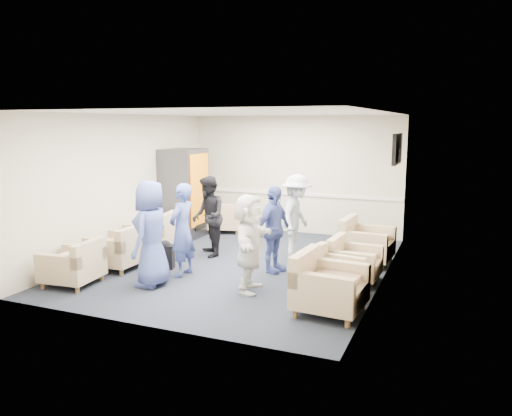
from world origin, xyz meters
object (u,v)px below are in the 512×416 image
at_px(armchair_right_midfar, 352,263).
at_px(person_mid_right, 273,229).
at_px(armchair_corner, 225,219).
at_px(armchair_right_near, 326,288).
at_px(armchair_right_far, 364,244).
at_px(person_front_right, 249,243).
at_px(person_mid_left, 182,230).
at_px(person_front_left, 151,234).
at_px(vending_machine, 184,193).
at_px(armchair_left_far, 154,235).
at_px(person_back_left, 208,216).
at_px(armchair_right_midnear, 330,276).
at_px(person_back_right, 296,216).
at_px(armchair_left_mid, 120,250).
at_px(armchair_left_near, 75,266).

distance_m(armchair_right_midfar, person_mid_right, 1.42).
bearing_deg(armchair_corner, armchair_right_midfar, 126.44).
xyz_separation_m(armchair_right_near, armchair_right_midfar, (0.04, 1.51, -0.05)).
xyz_separation_m(armchair_right_far, person_front_right, (-1.32, -2.24, 0.40)).
bearing_deg(armchair_right_near, person_mid_left, 78.97).
bearing_deg(person_front_left, armchair_right_near, 82.07).
relative_size(armchair_right_near, vending_machine, 0.48).
xyz_separation_m(armchair_left_far, person_mid_right, (2.67, -0.38, 0.41)).
bearing_deg(person_back_left, armchair_right_midfar, 44.42).
relative_size(armchair_right_midnear, armchair_right_far, 0.93).
relative_size(armchair_left_far, armchair_right_midnear, 1.11).
bearing_deg(person_mid_right, person_mid_left, 134.55).
height_order(armchair_right_midnear, armchair_right_far, armchair_right_far).
bearing_deg(person_front_left, vending_machine, -164.14).
xyz_separation_m(armchair_left_far, person_back_right, (2.74, 0.68, 0.46)).
height_order(armchair_corner, person_front_right, person_front_right).
height_order(armchair_left_mid, armchair_right_midfar, armchair_left_mid).
bearing_deg(person_mid_left, armchair_left_mid, -83.71).
relative_size(armchair_right_midfar, person_mid_left, 0.51).
distance_m(armchair_right_near, person_mid_left, 2.77).
xyz_separation_m(armchair_right_near, person_mid_left, (-2.64, 0.72, 0.43)).
bearing_deg(armchair_left_near, armchair_right_near, 89.97).
height_order(armchair_left_mid, armchair_right_midnear, armchair_left_mid).
distance_m(armchair_right_midnear, vending_machine, 4.78).
height_order(armchair_corner, vending_machine, vending_machine).
distance_m(armchair_left_mid, armchair_right_midfar, 4.00).
distance_m(person_mid_left, person_back_left, 1.29).
relative_size(armchair_right_near, person_front_right, 0.63).
bearing_deg(armchair_right_near, person_front_left, 92.38).
xyz_separation_m(armchair_left_near, person_front_left, (1.13, 0.46, 0.52)).
bearing_deg(armchair_left_far, armchair_corner, 156.71).
xyz_separation_m(person_mid_left, person_back_left, (-0.18, 1.27, -0.01)).
xyz_separation_m(person_back_left, person_front_right, (1.53, -1.57, -0.02)).
height_order(armchair_right_midfar, person_mid_left, person_mid_left).
relative_size(person_front_left, person_mid_right, 1.11).
relative_size(armchair_right_near, person_front_left, 0.56).
bearing_deg(armchair_right_midfar, person_mid_left, 109.42).
bearing_deg(person_back_right, armchair_right_midnear, -149.41).
height_order(armchair_right_midfar, vending_machine, vending_machine).
bearing_deg(person_front_left, armchair_right_midfar, 110.32).
bearing_deg(person_back_right, person_front_right, 177.98).
distance_m(armchair_right_far, person_front_left, 3.86).
bearing_deg(armchair_right_far, person_front_right, 153.52).
distance_m(armchair_left_far, person_back_right, 2.86).
bearing_deg(armchair_right_near, armchair_right_midnear, 13.82).
xyz_separation_m(armchair_left_near, armchair_right_far, (3.97, 3.03, 0.04)).
xyz_separation_m(armchair_right_midfar, armchair_right_far, (-0.02, 1.15, 0.05)).
bearing_deg(armchair_left_mid, person_front_right, 84.71).
xyz_separation_m(vending_machine, person_front_left, (1.27, -3.18, -0.16)).
bearing_deg(person_front_right, person_mid_right, -8.63).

